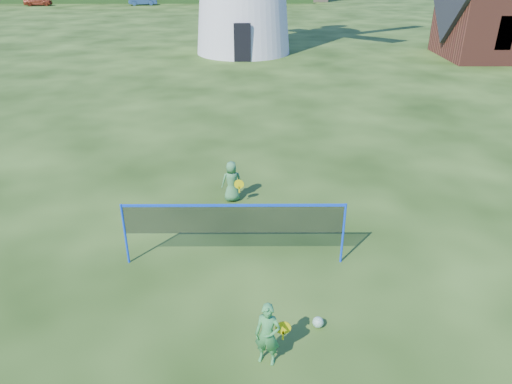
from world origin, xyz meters
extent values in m
plane|color=black|center=(0.00, 0.00, 0.00)|extent=(220.00, 220.00, 0.00)
cube|color=black|center=(-0.60, 23.20, 1.25)|extent=(1.13, 0.14, 2.49)
cube|color=black|center=(16.09, 21.65, 2.07)|extent=(1.03, 0.10, 2.07)
cylinder|color=blue|center=(-2.80, -0.20, 0.78)|extent=(0.05, 0.05, 1.55)
cylinder|color=blue|center=(2.20, -0.20, 0.78)|extent=(0.05, 0.05, 1.55)
cube|color=black|center=(-0.30, -0.20, 1.15)|extent=(5.00, 0.02, 0.70)
cube|color=blue|center=(-0.30, -0.20, 1.52)|extent=(5.00, 0.02, 0.06)
imported|color=#399042|center=(0.38, -3.25, 0.62)|extent=(0.52, 0.42, 1.25)
cylinder|color=yellow|center=(0.66, -3.07, 0.61)|extent=(0.28, 0.02, 0.28)
cube|color=yellow|center=(0.66, -3.07, 0.44)|extent=(0.03, 0.02, 0.20)
imported|color=#408547|center=(-0.49, 2.96, 0.61)|extent=(0.66, 0.49, 1.22)
cylinder|color=yellow|center=(-0.27, 2.74, 0.62)|extent=(0.28, 0.02, 0.28)
cube|color=yellow|center=(-0.27, 2.74, 0.45)|extent=(0.03, 0.02, 0.20)
sphere|color=green|center=(1.39, -2.38, 0.11)|extent=(0.22, 0.22, 0.22)
cube|color=#193814|center=(-22.00, 66.00, 0.50)|extent=(62.00, 0.80, 1.00)
imported|color=maroon|center=(-30.43, 62.67, 0.64)|extent=(3.94, 1.95, 1.29)
imported|color=navy|center=(-15.75, 63.47, 0.66)|extent=(4.20, 2.20, 1.32)
camera|label=1|loc=(0.15, -9.44, 6.50)|focal=33.16mm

